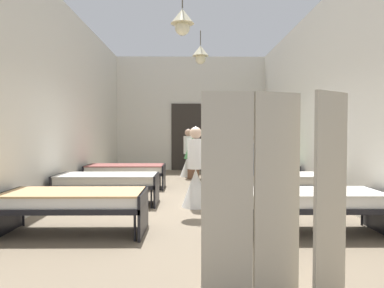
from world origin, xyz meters
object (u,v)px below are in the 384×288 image
nurse_near_aisle (188,159)px  privacy_screen (278,196)px  bed_right_row_0 (312,201)px  bed_right_row_1 (277,181)px  bed_left_row_0 (75,201)px  potted_plant (193,151)px  patient_seated_primary (259,159)px  bed_left_row_1 (108,181)px  bed_right_row_2 (257,170)px  bed_left_row_2 (126,170)px  nurse_mid_aisle (196,178)px

nurse_near_aisle → privacy_screen: size_ratio=0.87×
bed_right_row_0 → bed_right_row_1: bearing=90.0°
bed_left_row_0 → nurse_near_aisle: nurse_near_aisle is taller
bed_right_row_0 → potted_plant: 5.76m
patient_seated_primary → potted_plant: bearing=108.2°
bed_left_row_1 → bed_right_row_2: size_ratio=1.00×
bed_left_row_2 → potted_plant: size_ratio=1.46×
bed_right_row_0 → potted_plant: potted_plant is taller
bed_left_row_2 → bed_left_row_0: bearing=-90.0°
bed_left_row_2 → privacy_screen: size_ratio=1.12×
bed_right_row_2 → bed_left_row_0: bearing=-130.4°
nurse_near_aisle → nurse_mid_aisle: (0.14, -4.38, 0.00)m
nurse_mid_aisle → bed_left_row_1: bearing=150.0°
bed_left_row_0 → bed_left_row_1: 1.90m
bed_right_row_0 → nurse_mid_aisle: size_ratio=1.28×
bed_right_row_0 → nurse_mid_aisle: nurse_mid_aisle is taller
nurse_near_aisle → patient_seated_primary: 4.40m
bed_left_row_0 → privacy_screen: 2.99m
bed_left_row_1 → patient_seated_primary: patient_seated_primary is taller
bed_right_row_2 → potted_plant: size_ratio=1.46×
bed_left_row_1 → privacy_screen: 4.44m
bed_right_row_0 → potted_plant: size_ratio=1.46×
bed_right_row_2 → privacy_screen: (-0.95, -5.68, 0.41)m
bed_right_row_0 → nurse_near_aisle: 6.27m
bed_left_row_1 → bed_right_row_2: (3.23, 1.90, 0.00)m
nurse_mid_aisle → bed_right_row_1: bearing=-12.9°
bed_left_row_1 → bed_left_row_0: bearing=-90.0°
bed_left_row_2 → bed_right_row_0: bearing=-49.6°
bed_left_row_0 → privacy_screen: bearing=-39.5°
patient_seated_primary → potted_plant: 3.86m
bed_left_row_2 → potted_plant: 2.44m
bed_right_row_2 → patient_seated_primary: bearing=-100.2°
bed_left_row_1 → bed_right_row_0: bearing=-30.5°
bed_left_row_0 → bed_right_row_1: (3.23, 1.90, 0.00)m
bed_left_row_0 → bed_right_row_2: 4.99m
nurse_near_aisle → patient_seated_primary: (1.35, -4.18, 0.34)m
bed_left_row_1 → privacy_screen: (2.28, -3.78, 0.41)m
bed_left_row_0 → bed_left_row_2: same height
bed_right_row_1 → bed_right_row_2: same height
bed_right_row_0 → bed_left_row_2: same height
bed_right_row_2 → nurse_near_aisle: size_ratio=1.28×
bed_left_row_1 → nurse_near_aisle: size_ratio=1.28×
nurse_near_aisle → potted_plant: bearing=12.8°
bed_right_row_1 → nurse_near_aisle: (-1.70, 4.14, 0.09)m
bed_right_row_2 → patient_seated_primary: 2.02m
bed_left_row_0 → patient_seated_primary: size_ratio=2.37×
bed_right_row_0 → bed_left_row_2: size_ratio=1.00×
bed_right_row_2 → bed_right_row_0: bearing=-90.0°
bed_left_row_0 → bed_right_row_0: (3.23, 0.00, 0.00)m
bed_left_row_0 → potted_plant: 5.79m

